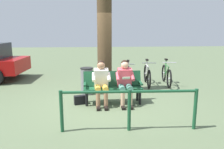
{
  "coord_description": "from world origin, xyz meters",
  "views": [
    {
      "loc": [
        0.32,
        5.95,
        2.0
      ],
      "look_at": [
        -0.2,
        -0.13,
        0.75
      ],
      "focal_mm": 35.17,
      "sensor_mm": 36.0,
      "label": 1
    }
  ],
  "objects": [
    {
      "name": "person_companion",
      "position": [
        0.12,
        0.26,
        0.66
      ],
      "size": [
        0.49,
        0.77,
        1.2
      ],
      "rotation": [
        0.0,
        0.0,
        0.01
      ],
      "color": "white",
      "rests_on": "ground"
    },
    {
      "name": "bicycle_purple",
      "position": [
        -0.89,
        -1.57,
        0.36
      ],
      "size": [
        0.52,
        1.66,
        0.94
      ],
      "rotation": [
        0.0,
        0.0,
        1.37
      ],
      "color": "black",
      "rests_on": "ground"
    },
    {
      "name": "person_reading",
      "position": [
        -0.52,
        0.25,
        0.66
      ],
      "size": [
        0.49,
        0.77,
        1.2
      ],
      "rotation": [
        0.0,
        0.0,
        0.01
      ],
      "color": "#D84C59",
      "rests_on": "ground"
    },
    {
      "name": "bicycle_orange",
      "position": [
        -1.63,
        -1.75,
        0.36
      ],
      "size": [
        0.48,
        1.68,
        0.94
      ],
      "rotation": [
        0.0,
        0.0,
        1.45
      ],
      "color": "black",
      "rests_on": "ground"
    },
    {
      "name": "railing_fence",
      "position": [
        -0.38,
        1.86,
        0.58
      ],
      "size": [
        2.75,
        0.18,
        0.85
      ],
      "rotation": [
        0.0,
        0.0,
        -0.04
      ],
      "color": "#194C2D",
      "rests_on": "ground"
    },
    {
      "name": "handbag",
      "position": [
        0.71,
        0.18,
        0.12
      ],
      "size": [
        0.33,
        0.21,
        0.24
      ],
      "primitive_type": "cube",
      "rotation": [
        0.0,
        0.0,
        0.26
      ],
      "color": "black",
      "rests_on": "ground"
    },
    {
      "name": "bench",
      "position": [
        -0.2,
        0.09,
        0.51
      ],
      "size": [
        1.6,
        0.49,
        0.87
      ],
      "rotation": [
        0.0,
        0.0,
        0.01
      ],
      "color": "#194C2D",
      "rests_on": "ground"
    },
    {
      "name": "tree_trunk",
      "position": [
        -0.04,
        -1.02,
        1.82
      ],
      "size": [
        0.46,
        0.46,
        3.63
      ],
      "primitive_type": "cylinder",
      "color": "#4C3823",
      "rests_on": "ground"
    },
    {
      "name": "ground_plane",
      "position": [
        0.0,
        0.0,
        0.0
      ],
      "size": [
        40.0,
        40.0,
        0.0
      ],
      "primitive_type": "plane",
      "color": "#566647"
    },
    {
      "name": "bicycle_red",
      "position": [
        -2.37,
        -1.78,
        0.36
      ],
      "size": [
        0.48,
        1.67,
        0.94
      ],
      "rotation": [
        0.0,
        0.0,
        1.43
      ],
      "color": "black",
      "rests_on": "ground"
    },
    {
      "name": "litter_bin",
      "position": [
        0.53,
        -0.79,
        0.42
      ],
      "size": [
        0.4,
        0.4,
        0.84
      ],
      "color": "slate",
      "rests_on": "ground"
    }
  ]
}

